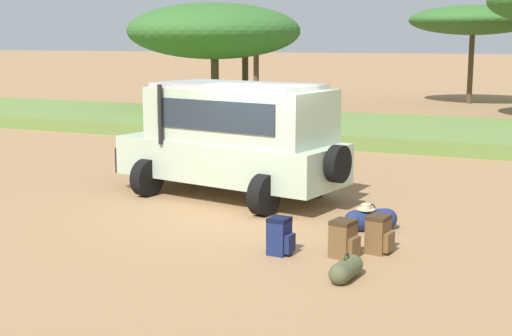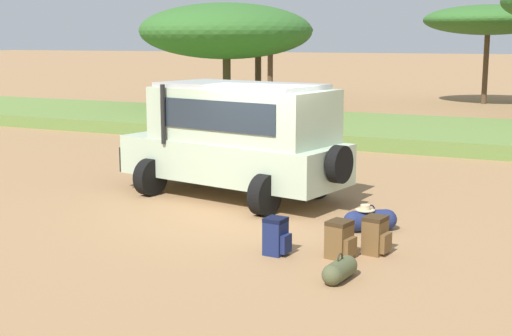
{
  "view_description": "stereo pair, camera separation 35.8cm",
  "coord_description": "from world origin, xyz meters",
  "px_view_note": "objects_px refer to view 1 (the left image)",
  "views": [
    {
      "loc": [
        5.56,
        -12.26,
        3.34
      ],
      "look_at": [
        0.31,
        -0.45,
        1.0
      ],
      "focal_mm": 50.0,
      "sensor_mm": 36.0,
      "label": 1
    },
    {
      "loc": [
        5.89,
        -12.11,
        3.34
      ],
      "look_at": [
        0.31,
        -0.45,
        1.0
      ],
      "focal_mm": 50.0,
      "sensor_mm": 36.0,
      "label": 2
    }
  ],
  "objects_px": {
    "backpack_cluster_center": "(379,235)",
    "acacia_tree_right_mid": "(473,20)",
    "duffel_bag_soft_canvas": "(346,269)",
    "acacia_tree_centre_back": "(214,31)",
    "safari_vehicle": "(234,137)",
    "acacia_tree_far_left": "(256,31)",
    "duffel_bag_low_black_case": "(371,219)",
    "backpack_beside_front_wheel": "(280,236)",
    "backpack_near_rear_wheel": "(344,239)",
    "acacia_tree_left_mid": "(245,37)"
  },
  "relations": [
    {
      "from": "backpack_cluster_center",
      "to": "duffel_bag_soft_canvas",
      "type": "relative_size",
      "value": 0.76
    },
    {
      "from": "duffel_bag_soft_canvas",
      "to": "backpack_beside_front_wheel",
      "type": "bearing_deg",
      "value": 150.71
    },
    {
      "from": "duffel_bag_low_black_case",
      "to": "acacia_tree_centre_back",
      "type": "height_order",
      "value": "acacia_tree_centre_back"
    },
    {
      "from": "duffel_bag_low_black_case",
      "to": "duffel_bag_soft_canvas",
      "type": "distance_m",
      "value": 2.76
    },
    {
      "from": "safari_vehicle",
      "to": "backpack_cluster_center",
      "type": "xyz_separation_m",
      "value": [
        3.84,
        -2.72,
        -1.0
      ]
    },
    {
      "from": "duffel_bag_low_black_case",
      "to": "backpack_cluster_center",
      "type": "bearing_deg",
      "value": -69.8
    },
    {
      "from": "backpack_beside_front_wheel",
      "to": "duffel_bag_soft_canvas",
      "type": "xyz_separation_m",
      "value": [
        1.3,
        -0.73,
        -0.14
      ]
    },
    {
      "from": "duffel_bag_low_black_case",
      "to": "acacia_tree_far_left",
      "type": "bearing_deg",
      "value": 117.6
    },
    {
      "from": "duffel_bag_low_black_case",
      "to": "acacia_tree_centre_back",
      "type": "distance_m",
      "value": 20.17
    },
    {
      "from": "duffel_bag_low_black_case",
      "to": "acacia_tree_centre_back",
      "type": "relative_size",
      "value": 0.11
    },
    {
      "from": "acacia_tree_centre_back",
      "to": "safari_vehicle",
      "type": "bearing_deg",
      "value": -61.4
    },
    {
      "from": "backpack_near_rear_wheel",
      "to": "acacia_tree_far_left",
      "type": "height_order",
      "value": "acacia_tree_far_left"
    },
    {
      "from": "acacia_tree_centre_back",
      "to": "acacia_tree_right_mid",
      "type": "relative_size",
      "value": 1.19
    },
    {
      "from": "backpack_beside_front_wheel",
      "to": "duffel_bag_low_black_case",
      "type": "relative_size",
      "value": 0.69
    },
    {
      "from": "acacia_tree_left_mid",
      "to": "acacia_tree_centre_back",
      "type": "relative_size",
      "value": 0.67
    },
    {
      "from": "backpack_near_rear_wheel",
      "to": "acacia_tree_right_mid",
      "type": "height_order",
      "value": "acacia_tree_right_mid"
    },
    {
      "from": "acacia_tree_centre_back",
      "to": "acacia_tree_right_mid",
      "type": "height_order",
      "value": "acacia_tree_right_mid"
    },
    {
      "from": "backpack_cluster_center",
      "to": "acacia_tree_centre_back",
      "type": "distance_m",
      "value": 21.46
    },
    {
      "from": "backpack_beside_front_wheel",
      "to": "backpack_near_rear_wheel",
      "type": "distance_m",
      "value": 1.0
    },
    {
      "from": "acacia_tree_far_left",
      "to": "acacia_tree_centre_back",
      "type": "bearing_deg",
      "value": -74.56
    },
    {
      "from": "backpack_cluster_center",
      "to": "acacia_tree_far_left",
      "type": "xyz_separation_m",
      "value": [
        -15.21,
        29.47,
        3.56
      ]
    },
    {
      "from": "duffel_bag_soft_canvas",
      "to": "acacia_tree_centre_back",
      "type": "relative_size",
      "value": 0.1
    },
    {
      "from": "acacia_tree_right_mid",
      "to": "acacia_tree_left_mid",
      "type": "bearing_deg",
      "value": -152.64
    },
    {
      "from": "duffel_bag_soft_canvas",
      "to": "acacia_tree_centre_back",
      "type": "distance_m",
      "value": 22.63
    },
    {
      "from": "safari_vehicle",
      "to": "acacia_tree_far_left",
      "type": "distance_m",
      "value": 29.19
    },
    {
      "from": "backpack_cluster_center",
      "to": "backpack_near_rear_wheel",
      "type": "relative_size",
      "value": 1.03
    },
    {
      "from": "duffel_bag_low_black_case",
      "to": "acacia_tree_centre_back",
      "type": "xyz_separation_m",
      "value": [
        -11.44,
        16.24,
        3.49
      ]
    },
    {
      "from": "safari_vehicle",
      "to": "duffel_bag_low_black_case",
      "type": "height_order",
      "value": "safari_vehicle"
    },
    {
      "from": "backpack_cluster_center",
      "to": "acacia_tree_right_mid",
      "type": "xyz_separation_m",
      "value": [
        -2.35,
        28.25,
        4.01
      ]
    },
    {
      "from": "backpack_cluster_center",
      "to": "duffel_bag_soft_canvas",
      "type": "xyz_separation_m",
      "value": [
        -0.09,
        -1.45,
        -0.14
      ]
    },
    {
      "from": "safari_vehicle",
      "to": "duffel_bag_low_black_case",
      "type": "xyz_separation_m",
      "value": [
        3.36,
        -1.43,
        -1.1
      ]
    },
    {
      "from": "safari_vehicle",
      "to": "duffel_bag_soft_canvas",
      "type": "bearing_deg",
      "value": -48.08
    },
    {
      "from": "acacia_tree_centre_back",
      "to": "duffel_bag_low_black_case",
      "type": "bearing_deg",
      "value": -54.85
    },
    {
      "from": "safari_vehicle",
      "to": "backpack_beside_front_wheel",
      "type": "height_order",
      "value": "safari_vehicle"
    },
    {
      "from": "backpack_beside_front_wheel",
      "to": "acacia_tree_centre_back",
      "type": "distance_m",
      "value": 21.33
    },
    {
      "from": "acacia_tree_left_mid",
      "to": "duffel_bag_soft_canvas",
      "type": "bearing_deg",
      "value": -62.22
    },
    {
      "from": "duffel_bag_soft_canvas",
      "to": "safari_vehicle",
      "type": "bearing_deg",
      "value": 131.92
    },
    {
      "from": "acacia_tree_centre_back",
      "to": "backpack_beside_front_wheel",
      "type": "bearing_deg",
      "value": -60.06
    },
    {
      "from": "duffel_bag_low_black_case",
      "to": "acacia_tree_right_mid",
      "type": "relative_size",
      "value": 0.13
    },
    {
      "from": "backpack_near_rear_wheel",
      "to": "duffel_bag_low_black_case",
      "type": "relative_size",
      "value": 0.68
    },
    {
      "from": "backpack_cluster_center",
      "to": "duffel_bag_low_black_case",
      "type": "relative_size",
      "value": 0.71
    },
    {
      "from": "duffel_bag_low_black_case",
      "to": "acacia_tree_right_mid",
      "type": "distance_m",
      "value": 27.34
    },
    {
      "from": "backpack_beside_front_wheel",
      "to": "safari_vehicle",
      "type": "bearing_deg",
      "value": 125.35
    },
    {
      "from": "acacia_tree_far_left",
      "to": "safari_vehicle",
      "type": "bearing_deg",
      "value": -66.97
    },
    {
      "from": "duffel_bag_low_black_case",
      "to": "duffel_bag_soft_canvas",
      "type": "relative_size",
      "value": 1.07
    },
    {
      "from": "backpack_beside_front_wheel",
      "to": "backpack_cluster_center",
      "type": "relative_size",
      "value": 0.98
    },
    {
      "from": "backpack_near_rear_wheel",
      "to": "acacia_tree_left_mid",
      "type": "relative_size",
      "value": 0.11
    },
    {
      "from": "safari_vehicle",
      "to": "duffel_bag_low_black_case",
      "type": "bearing_deg",
      "value": -23.08
    },
    {
      "from": "acacia_tree_far_left",
      "to": "backpack_near_rear_wheel",
      "type": "bearing_deg",
      "value": -63.72
    },
    {
      "from": "backpack_near_rear_wheel",
      "to": "duffel_bag_low_black_case",
      "type": "bearing_deg",
      "value": 90.92
    }
  ]
}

